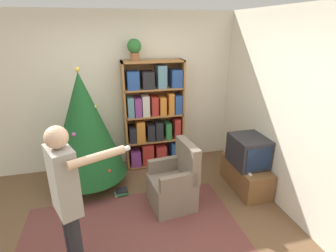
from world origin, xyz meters
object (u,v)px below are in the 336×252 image
bookshelf (154,118)px  potted_plant (134,48)px  standing_person (67,197)px  television (249,151)px  christmas_tree (84,126)px  armchair (174,185)px

bookshelf → potted_plant: size_ratio=5.62×
bookshelf → standing_person: bearing=-119.6°
bookshelf → television: 1.64m
television → christmas_tree: bearing=164.3°
bookshelf → standing_person: bookshelf is taller
potted_plant → armchair: bearing=-75.8°
standing_person → potted_plant: potted_plant is taller
standing_person → armchair: bearing=102.8°
christmas_tree → armchair: bearing=-34.5°
christmas_tree → potted_plant: bearing=28.2°
bookshelf → standing_person: (-1.19, -2.10, 0.08)m
bookshelf → christmas_tree: bookshelf is taller
christmas_tree → potted_plant: size_ratio=5.61×
potted_plant → standing_person: bearing=-113.2°
potted_plant → bookshelf: bearing=-2.6°
television → potted_plant: size_ratio=1.68×
armchair → standing_person: 1.63m
christmas_tree → armchair: (1.14, -0.79, -0.67)m
bookshelf → television: size_ratio=3.35×
christmas_tree → standing_person: (-0.07, -1.67, -0.03)m
bookshelf → standing_person: 2.41m
christmas_tree → armchair: 1.54m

